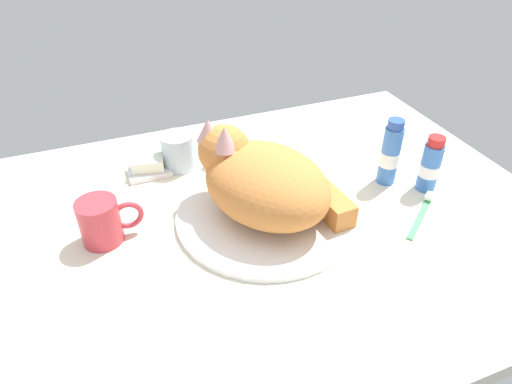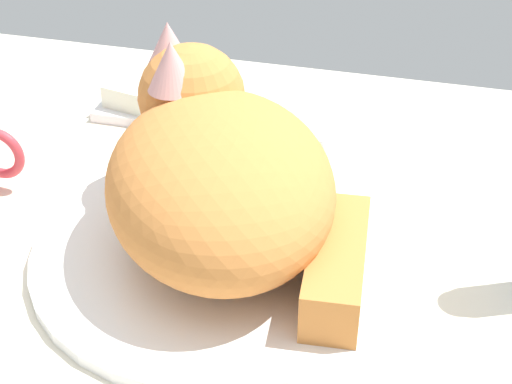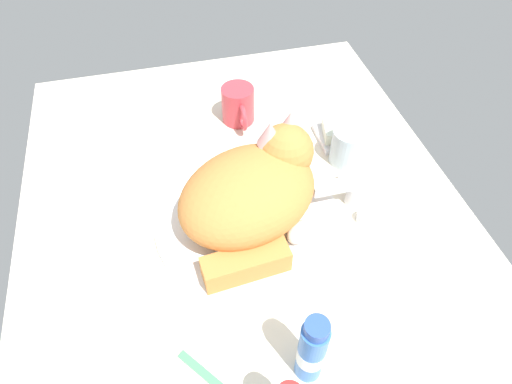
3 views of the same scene
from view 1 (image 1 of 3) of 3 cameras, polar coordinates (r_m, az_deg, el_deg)
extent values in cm
cube|color=silver|center=(88.76, 1.22, -3.89)|extent=(110.00, 82.50, 3.00)
cylinder|color=white|center=(87.45, 1.23, -2.85)|extent=(33.85, 33.85, 1.13)
cylinder|color=silver|center=(102.41, -3.17, 4.63)|extent=(3.60, 3.60, 4.43)
cube|color=silver|center=(97.23, -2.41, 5.02)|extent=(2.00, 8.65, 2.00)
cylinder|color=silver|center=(101.99, -5.65, 3.49)|extent=(2.80, 2.80, 1.80)
cylinder|color=silver|center=(104.41, -0.70, 4.51)|extent=(2.80, 2.80, 1.80)
ellipsoid|color=#D17F3D|center=(83.20, 1.29, 0.96)|extent=(27.81, 30.88, 13.04)
sphere|color=#D17F3D|center=(86.18, -3.91, 5.07)|extent=(13.08, 13.08, 9.92)
ellipsoid|color=white|center=(85.93, -2.97, 3.48)|extent=(7.59, 8.10, 5.46)
cone|color=#DB9E9E|center=(81.62, -3.89, 6.60)|extent=(5.89, 5.89, 4.47)
cone|color=#DB9E9E|center=(84.64, -5.93, 7.63)|extent=(5.89, 5.89, 4.47)
cube|color=#D17F3D|center=(87.65, 8.48, -0.88)|extent=(5.73, 14.65, 4.49)
ellipsoid|color=white|center=(93.79, 3.18, 2.07)|extent=(5.55, 6.58, 4.04)
cylinder|color=#C63842|center=(84.71, -18.69, -3.49)|extent=(7.16, 7.16, 8.32)
torus|color=#C63842|center=(84.69, -15.52, -2.79)|extent=(5.66, 1.00, 5.66)
cylinder|color=silver|center=(101.54, -9.61, 4.95)|extent=(7.06, 7.06, 7.79)
cube|color=white|center=(102.14, -13.02, 2.51)|extent=(9.00, 6.40, 1.20)
cube|color=silver|center=(101.12, -13.17, 3.42)|extent=(7.37, 5.68, 2.67)
cylinder|color=#3870C6|center=(97.97, 16.16, 4.33)|extent=(3.82, 3.82, 12.50)
cylinder|color=white|center=(98.28, 16.10, 4.02)|extent=(3.90, 3.90, 3.12)
cylinder|color=#2D51AD|center=(94.59, 16.87, 8.01)|extent=(3.25, 3.25, 1.80)
cylinder|color=#3870C6|center=(98.87, 20.62, 2.85)|extent=(3.91, 3.91, 10.15)
cylinder|color=white|center=(99.13, 20.55, 2.61)|extent=(3.98, 3.98, 2.54)
cylinder|color=red|center=(95.97, 21.36, 5.83)|extent=(3.32, 3.32, 1.80)
cube|color=#4CB266|center=(92.79, 19.61, -2.82)|extent=(12.29, 9.97, 0.80)
cube|color=white|center=(97.40, 20.60, -0.46)|extent=(2.62, 2.49, 0.80)
camera|label=2|loc=(0.47, 52.00, 6.77)|focal=53.80mm
camera|label=3|loc=(0.92, 42.60, 34.52)|focal=31.33mm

